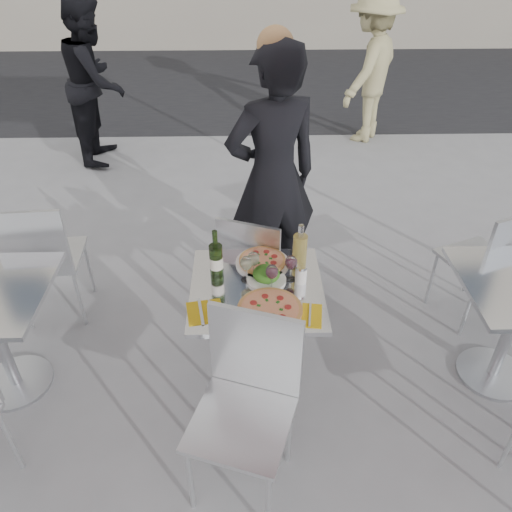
{
  "coord_description": "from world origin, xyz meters",
  "views": [
    {
      "loc": [
        -0.06,
        -2.11,
        2.46
      ],
      "look_at": [
        0.0,
        0.15,
        0.85
      ],
      "focal_mm": 35.0,
      "sensor_mm": 36.0,
      "label": 1
    }
  ],
  "objects_px": {
    "side_chair_lfar": "(43,254)",
    "wineglass_white_b": "(253,260)",
    "pizza_far": "(262,261)",
    "sugar_shaker": "(301,274)",
    "main_table": "(257,316)",
    "wineglass_red_b": "(291,263)",
    "carafe": "(300,251)",
    "wineglass_red_a": "(272,273)",
    "pedestrian_a": "(95,81)",
    "woman_diner": "(273,179)",
    "side_chair_rfar": "(492,257)",
    "chair_near": "(248,393)",
    "napkin_right": "(304,315)",
    "wineglass_white_a": "(246,264)",
    "napkin_left": "(205,312)",
    "pedestrian_b": "(370,68)",
    "wine_bottle": "(216,259)",
    "chair_far": "(254,264)",
    "pizza_near": "(270,309)",
    "salad_plate": "(266,275)"
  },
  "relations": [
    {
      "from": "wineglass_white_b",
      "to": "wineglass_red_a",
      "type": "bearing_deg",
      "value": -51.33
    },
    {
      "from": "wineglass_white_a",
      "to": "napkin_left",
      "type": "relative_size",
      "value": 0.76
    },
    {
      "from": "chair_far",
      "to": "wineglass_red_b",
      "type": "xyz_separation_m",
      "value": [
        0.19,
        -0.44,
        0.32
      ]
    },
    {
      "from": "wine_bottle",
      "to": "wineglass_white_a",
      "type": "distance_m",
      "value": 0.17
    },
    {
      "from": "wineglass_red_b",
      "to": "main_table",
      "type": "bearing_deg",
      "value": -161.07
    },
    {
      "from": "carafe",
      "to": "woman_diner",
      "type": "bearing_deg",
      "value": 98.13
    },
    {
      "from": "main_table",
      "to": "pedestrian_b",
      "type": "bearing_deg",
      "value": 69.86
    },
    {
      "from": "sugar_shaker",
      "to": "wineglass_white_a",
      "type": "distance_m",
      "value": 0.3
    },
    {
      "from": "side_chair_lfar",
      "to": "sugar_shaker",
      "type": "height_order",
      "value": "side_chair_lfar"
    },
    {
      "from": "woman_diner",
      "to": "pizza_far",
      "type": "xyz_separation_m",
      "value": [
        -0.09,
        -0.73,
        -0.15
      ]
    },
    {
      "from": "chair_near",
      "to": "woman_diner",
      "type": "relative_size",
      "value": 0.54
    },
    {
      "from": "chair_near",
      "to": "pizza_far",
      "type": "relative_size",
      "value": 3.19
    },
    {
      "from": "wineglass_white_a",
      "to": "wineglass_red_b",
      "type": "height_order",
      "value": "same"
    },
    {
      "from": "main_table",
      "to": "wineglass_red_b",
      "type": "height_order",
      "value": "wineglass_red_b"
    },
    {
      "from": "wine_bottle",
      "to": "chair_far",
      "type": "bearing_deg",
      "value": 61.34
    },
    {
      "from": "pizza_near",
      "to": "pedestrian_a",
      "type": "bearing_deg",
      "value": 115.57
    },
    {
      "from": "sugar_shaker",
      "to": "side_chair_rfar",
      "type": "bearing_deg",
      "value": 19.67
    },
    {
      "from": "main_table",
      "to": "chair_far",
      "type": "xyz_separation_m",
      "value": [
        -0.0,
        0.5,
        -0.0
      ]
    },
    {
      "from": "side_chair_rfar",
      "to": "carafe",
      "type": "distance_m",
      "value": 1.4
    },
    {
      "from": "main_table",
      "to": "side_chair_lfar",
      "type": "xyz_separation_m",
      "value": [
        -1.4,
        0.61,
        0.03
      ]
    },
    {
      "from": "chair_near",
      "to": "wineglass_white_a",
      "type": "relative_size",
      "value": 6.27
    },
    {
      "from": "main_table",
      "to": "side_chair_rfar",
      "type": "relative_size",
      "value": 0.8
    },
    {
      "from": "side_chair_rfar",
      "to": "carafe",
      "type": "xyz_separation_m",
      "value": [
        -1.32,
        -0.35,
        0.31
      ]
    },
    {
      "from": "chair_near",
      "to": "woman_diner",
      "type": "xyz_separation_m",
      "value": [
        0.19,
        1.53,
        0.34
      ]
    },
    {
      "from": "sugar_shaker",
      "to": "napkin_right",
      "type": "distance_m",
      "value": 0.28
    },
    {
      "from": "pizza_far",
      "to": "wineglass_red_a",
      "type": "xyz_separation_m",
      "value": [
        0.04,
        -0.23,
        0.09
      ]
    },
    {
      "from": "chair_far",
      "to": "wine_bottle",
      "type": "xyz_separation_m",
      "value": [
        -0.22,
        -0.39,
        0.33
      ]
    },
    {
      "from": "carafe",
      "to": "wineglass_red_a",
      "type": "height_order",
      "value": "carafe"
    },
    {
      "from": "main_table",
      "to": "pedestrian_a",
      "type": "distance_m",
      "value": 3.81
    },
    {
      "from": "sugar_shaker",
      "to": "wineglass_red_b",
      "type": "xyz_separation_m",
      "value": [
        -0.05,
        0.02,
        0.06
      ]
    },
    {
      "from": "side_chair_rfar",
      "to": "pedestrian_a",
      "type": "xyz_separation_m",
      "value": [
        -3.23,
        2.9,
        0.31
      ]
    },
    {
      "from": "wine_bottle",
      "to": "carafe",
      "type": "bearing_deg",
      "value": 6.58
    },
    {
      "from": "pedestrian_a",
      "to": "napkin_left",
      "type": "xyz_separation_m",
      "value": [
        1.39,
        -3.61,
        -0.12
      ]
    },
    {
      "from": "pedestrian_b",
      "to": "wine_bottle",
      "type": "height_order",
      "value": "pedestrian_b"
    },
    {
      "from": "side_chair_lfar",
      "to": "wineglass_white_b",
      "type": "xyz_separation_m",
      "value": [
        1.38,
        -0.5,
        0.29
      ]
    },
    {
      "from": "wineglass_red_b",
      "to": "chair_near",
      "type": "bearing_deg",
      "value": -110.78
    },
    {
      "from": "carafe",
      "to": "wineglass_red_a",
      "type": "distance_m",
      "value": 0.24
    },
    {
      "from": "pedestrian_a",
      "to": "chair_near",
      "type": "bearing_deg",
      "value": -159.13
    },
    {
      "from": "pizza_near",
      "to": "carafe",
      "type": "height_order",
      "value": "carafe"
    },
    {
      "from": "pedestrian_a",
      "to": "wineglass_white_a",
      "type": "height_order",
      "value": "pedestrian_a"
    },
    {
      "from": "wineglass_white_a",
      "to": "side_chair_lfar",
      "type": "bearing_deg",
      "value": 157.96
    },
    {
      "from": "sugar_shaker",
      "to": "side_chair_lfar",
      "type": "bearing_deg",
      "value": 160.9
    },
    {
      "from": "pedestrian_a",
      "to": "napkin_right",
      "type": "height_order",
      "value": "pedestrian_a"
    },
    {
      "from": "wineglass_red_a",
      "to": "wineglass_red_b",
      "type": "bearing_deg",
      "value": 36.47
    },
    {
      "from": "chair_far",
      "to": "side_chair_lfar",
      "type": "xyz_separation_m",
      "value": [
        -1.39,
        0.1,
        0.03
      ]
    },
    {
      "from": "pizza_far",
      "to": "napkin_right",
      "type": "relative_size",
      "value": 1.52
    },
    {
      "from": "salad_plate",
      "to": "wineglass_white_a",
      "type": "bearing_deg",
      "value": 176.52
    },
    {
      "from": "pizza_far",
      "to": "sugar_shaker",
      "type": "height_order",
      "value": "sugar_shaker"
    },
    {
      "from": "pedestrian_a",
      "to": "wineglass_red_a",
      "type": "distance_m",
      "value": 3.85
    },
    {
      "from": "pedestrian_b",
      "to": "napkin_right",
      "type": "relative_size",
      "value": 8.42
    }
  ]
}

